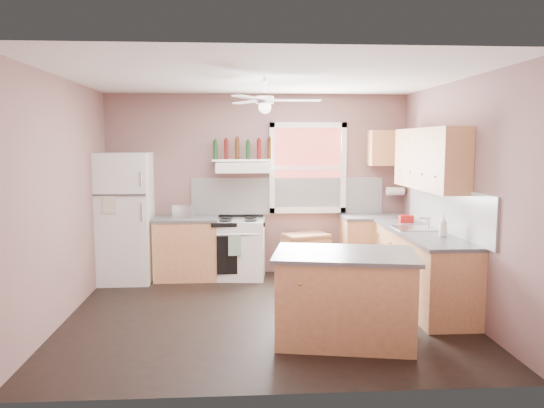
{
  "coord_description": "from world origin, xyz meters",
  "views": [
    {
      "loc": [
        -0.31,
        -5.97,
        1.98
      ],
      "look_at": [
        0.1,
        0.3,
        1.25
      ],
      "focal_mm": 35.0,
      "sensor_mm": 36.0,
      "label": 1
    }
  ],
  "objects": [
    {
      "name": "backsplash_right",
      "position": [
        2.23,
        0.3,
        1.18
      ],
      "size": [
        0.03,
        2.6,
        0.55
      ],
      "primitive_type": "cube",
      "color": "white",
      "rests_on": "wall_right"
    },
    {
      "name": "upper_cabinet_right",
      "position": [
        2.08,
        0.5,
        1.78
      ],
      "size": [
        0.33,
        1.8,
        0.76
      ],
      "primitive_type": "cube",
      "color": "#AB7347",
      "rests_on": "wall_right"
    },
    {
      "name": "wall_left",
      "position": [
        -2.27,
        0.0,
        1.35
      ],
      "size": [
        0.05,
        4.0,
        2.7
      ],
      "primitive_type": "cube",
      "color": "#795753",
      "rests_on": "ground"
    },
    {
      "name": "ceiling",
      "position": [
        0.0,
        0.0,
        2.7
      ],
      "size": [
        4.5,
        4.5,
        0.0
      ],
      "primitive_type": "plane",
      "color": "white",
      "rests_on": "ground"
    },
    {
      "name": "floor",
      "position": [
        0.0,
        0.0,
        0.0
      ],
      "size": [
        4.5,
        4.5,
        0.0
      ],
      "primitive_type": "plane",
      "color": "black",
      "rests_on": "ground"
    },
    {
      "name": "counter_corner",
      "position": [
        1.75,
        1.7,
        0.88
      ],
      "size": [
        1.02,
        0.62,
        0.04
      ],
      "primitive_type": "cube",
      "color": "#4B4C4E",
      "rests_on": "base_cabinet_corner"
    },
    {
      "name": "wine_bottles",
      "position": [
        -0.22,
        1.87,
        1.88
      ],
      "size": [
        0.86,
        0.06,
        0.31
      ],
      "color": "#143819",
      "rests_on": "bottle_shelf"
    },
    {
      "name": "base_cabinet_right",
      "position": [
        1.95,
        0.3,
        0.43
      ],
      "size": [
        0.6,
        2.2,
        0.86
      ],
      "primitive_type": "cube",
      "color": "#AB7347",
      "rests_on": "floor"
    },
    {
      "name": "upper_cabinet_corner",
      "position": [
        1.95,
        1.83,
        1.9
      ],
      "size": [
        0.6,
        0.33,
        0.52
      ],
      "primitive_type": "cube",
      "color": "#AB7347",
      "rests_on": "wall_back"
    },
    {
      "name": "bottle_shelf",
      "position": [
        -0.23,
        1.87,
        1.72
      ],
      "size": [
        0.9,
        0.26,
        0.03
      ],
      "primitive_type": "cube",
      "color": "white",
      "rests_on": "range_hood"
    },
    {
      "name": "ceiling_fan_hub",
      "position": [
        0.0,
        0.0,
        2.45
      ],
      "size": [
        0.2,
        0.2,
        0.08
      ],
      "primitive_type": "cylinder",
      "color": "white",
      "rests_on": "ceiling"
    },
    {
      "name": "range_hood",
      "position": [
        -0.23,
        1.75,
        1.62
      ],
      "size": [
        0.78,
        0.5,
        0.14
      ],
      "primitive_type": "cube",
      "color": "white",
      "rests_on": "wall_back"
    },
    {
      "name": "cart",
      "position": [
        0.7,
        1.75,
        0.32
      ],
      "size": [
        0.74,
        0.6,
        0.63
      ],
      "primitive_type": "cube",
      "rotation": [
        0.0,
        0.0,
        0.33
      ],
      "color": "#AB7347",
      "rests_on": "floor"
    },
    {
      "name": "backsplash_back",
      "position": [
        0.45,
        1.99,
        1.18
      ],
      "size": [
        2.9,
        0.03,
        0.55
      ],
      "primitive_type": "cube",
      "color": "white",
      "rests_on": "wall_back"
    },
    {
      "name": "soap_bottle",
      "position": [
        2.05,
        -0.11,
        1.03
      ],
      "size": [
        0.13,
        0.13,
        0.25
      ],
      "primitive_type": "imported",
      "rotation": [
        0.0,
        0.0,
        3.53
      ],
      "color": "silver",
      "rests_on": "counter_right"
    },
    {
      "name": "counter_right",
      "position": [
        1.94,
        0.3,
        0.88
      ],
      "size": [
        0.62,
        2.22,
        0.04
      ],
      "primitive_type": "cube",
      "color": "#4B4C4E",
      "rests_on": "base_cabinet_right"
    },
    {
      "name": "island",
      "position": [
        0.75,
        -0.89,
        0.43
      ],
      "size": [
        1.45,
        1.06,
        0.86
      ],
      "primitive_type": "cube",
      "rotation": [
        0.0,
        0.0,
        -0.19
      ],
      "color": "#AB7347",
      "rests_on": "floor"
    },
    {
      "name": "window_frame",
      "position": [
        0.75,
        1.96,
        1.6
      ],
      "size": [
        1.16,
        0.07,
        1.36
      ],
      "primitive_type": "cube",
      "color": "white",
      "rests_on": "wall_back"
    },
    {
      "name": "base_cabinet_left",
      "position": [
        -1.06,
        1.7,
        0.43
      ],
      "size": [
        0.9,
        0.6,
        0.86
      ],
      "primitive_type": "cube",
      "color": "#AB7347",
      "rests_on": "floor"
    },
    {
      "name": "island_top",
      "position": [
        0.75,
        -0.89,
        0.88
      ],
      "size": [
        1.54,
        1.15,
        0.04
      ],
      "primitive_type": "cube",
      "rotation": [
        0.0,
        0.0,
        -0.19
      ],
      "color": "#4B4C4E",
      "rests_on": "island"
    },
    {
      "name": "counter_left",
      "position": [
        -1.06,
        1.7,
        0.88
      ],
      "size": [
        0.92,
        0.62,
        0.04
      ],
      "primitive_type": "cube",
      "color": "#4B4C4E",
      "rests_on": "base_cabinet_left"
    },
    {
      "name": "refrigerator",
      "position": [
        -1.93,
        1.62,
        0.92
      ],
      "size": [
        0.79,
        0.77,
        1.84
      ],
      "primitive_type": "cube",
      "rotation": [
        0.0,
        0.0,
        0.01
      ],
      "color": "white",
      "rests_on": "floor"
    },
    {
      "name": "wall_back",
      "position": [
        0.0,
        2.02,
        1.35
      ],
      "size": [
        4.5,
        0.05,
        2.7
      ],
      "primitive_type": "cube",
      "color": "#795753",
      "rests_on": "ground"
    },
    {
      "name": "window_view",
      "position": [
        0.75,
        1.98,
        1.6
      ],
      "size": [
        1.0,
        0.02,
        1.2
      ],
      "primitive_type": "cube",
      "color": "maroon",
      "rests_on": "wall_back"
    },
    {
      "name": "wall_right",
      "position": [
        2.27,
        0.0,
        1.35
      ],
      "size": [
        0.05,
        4.0,
        2.7
      ],
      "primitive_type": "cube",
      "color": "#795753",
      "rests_on": "ground"
    },
    {
      "name": "faucet",
      "position": [
        2.1,
        0.5,
        0.97
      ],
      "size": [
        0.03,
        0.03,
        0.14
      ],
      "primitive_type": "cylinder",
      "color": "silver",
      "rests_on": "sink"
    },
    {
      "name": "paper_towel",
      "position": [
        2.07,
        1.86,
        1.25
      ],
      "size": [
        0.26,
        0.12,
        0.12
      ],
      "primitive_type": "cylinder",
      "rotation": [
        0.0,
        1.57,
        0.0
      ],
      "color": "white",
      "rests_on": "wall_back"
    },
    {
      "name": "sink",
      "position": [
        1.94,
        0.5,
        0.9
      ],
      "size": [
        0.55,
        0.45,
        0.03
      ],
      "primitive_type": "cube",
      "color": "silver",
      "rests_on": "counter_right"
    },
    {
      "name": "stove",
      "position": [
        -0.3,
        1.7,
        0.43
      ],
      "size": [
        0.82,
        0.71,
        0.86
      ],
      "primitive_type": "cube",
      "rotation": [
        0.0,
        0.0,
        -0.1
      ],
      "color": "white",
      "rests_on": "floor"
    },
    {
      "name": "red_caddy",
      "position": [
        1.97,
        1.01,
        0.95
      ],
      "size": [
        0.18,
        0.12,
        0.1
      ],
      "primitive_type": "cube",
      "rotation": [
        0.0,
        0.0,
        -0.01
      ],
      "color": "#B7140F",
      "rests_on": "counter_right"
    },
    {
      "name": "base_cabinet_corner",
      "position": [
        1.75,
        1.7,
        0.43
      ],
      "size": [
        1.0,
        0.6,
        0.86
      ],
      "primitive_type": "cube",
      "color": "#AB7347",
      "rests_on": "floor"
    },
    {
      "name": "toaster",
      "position": [
        -1.09,
        1.7,
        0.99
      ],
      "size": [
        0.32,
        0.25,
        0.18
      ],
      "primitive_type": "cube",
      "rotation": [
        0.0,
        0.0,
        -0.36
      ],
      "color": "silver",
      "rests_on": "counter_left"
    }
  ]
}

